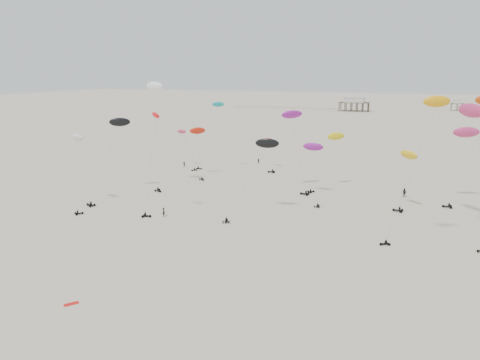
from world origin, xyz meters
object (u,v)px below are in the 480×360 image
at_px(pavilion_small, 457,106).
at_px(rig_9, 406,169).
at_px(pavilion_main, 354,105).
at_px(rig_4, 198,138).
at_px(spectator_0, 164,216).

relative_size(pavilion_small, rig_9, 0.71).
distance_m(pavilion_main, pavilion_small, 76.16).
relative_size(rig_4, spectator_0, 6.42).
distance_m(pavilion_small, rig_4, 276.11).
xyz_separation_m(pavilion_small, spectator_0, (-73.52, -299.13, -3.49)).
bearing_deg(spectator_0, rig_9, -115.02).
bearing_deg(rig_9, rig_4, 86.47).
distance_m(rig_4, rig_9, 55.59).
relative_size(rig_4, rig_9, 1.09).
distance_m(rig_4, spectator_0, 38.48).
bearing_deg(rig_4, pavilion_main, -147.55).
height_order(pavilion_small, spectator_0, pavilion_small).
height_order(rig_4, spectator_0, rig_4).
xyz_separation_m(pavilion_main, pavilion_small, (70.00, 30.00, -0.74)).
bearing_deg(spectator_0, pavilion_main, -51.82).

